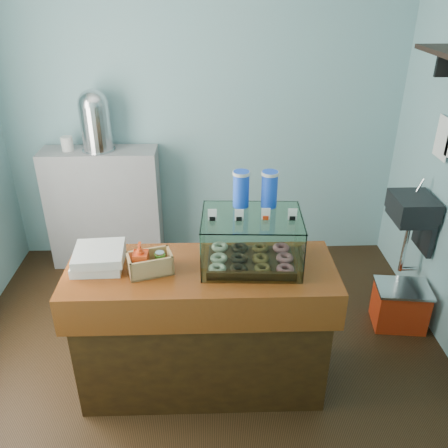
{
  "coord_description": "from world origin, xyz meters",
  "views": [
    {
      "loc": [
        0.06,
        -2.6,
        2.43
      ],
      "look_at": [
        0.14,
        -0.15,
        1.14
      ],
      "focal_mm": 38.0,
      "sensor_mm": 36.0,
      "label": 1
    }
  ],
  "objects_px": {
    "display_case": "(252,235)",
    "red_cooler": "(400,306)",
    "coffee_urn": "(95,119)",
    "counter": "(203,327)"
  },
  "relations": [
    {
      "from": "display_case",
      "to": "red_cooler",
      "type": "relative_size",
      "value": 1.4
    },
    {
      "from": "display_case",
      "to": "coffee_urn",
      "type": "bearing_deg",
      "value": 131.45
    },
    {
      "from": "counter",
      "to": "display_case",
      "type": "xyz_separation_m",
      "value": [
        0.3,
        0.08,
        0.62
      ]
    },
    {
      "from": "display_case",
      "to": "red_cooler",
      "type": "bearing_deg",
      "value": 23.74
    },
    {
      "from": "counter",
      "to": "display_case",
      "type": "distance_m",
      "value": 0.69
    },
    {
      "from": "coffee_urn",
      "to": "red_cooler",
      "type": "xyz_separation_m",
      "value": [
        2.4,
        -1.03,
        -1.2
      ]
    },
    {
      "from": "coffee_urn",
      "to": "red_cooler",
      "type": "relative_size",
      "value": 1.21
    },
    {
      "from": "counter",
      "to": "coffee_urn",
      "type": "xyz_separation_m",
      "value": [
        -0.89,
        1.57,
        0.91
      ]
    },
    {
      "from": "counter",
      "to": "red_cooler",
      "type": "distance_m",
      "value": 1.63
    },
    {
      "from": "counter",
      "to": "red_cooler",
      "type": "height_order",
      "value": "counter"
    }
  ]
}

